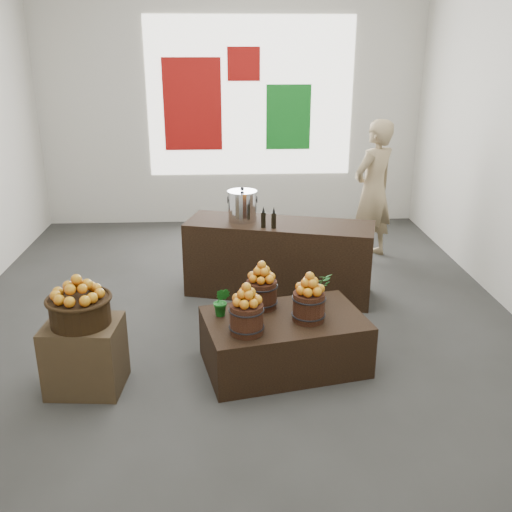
{
  "coord_description": "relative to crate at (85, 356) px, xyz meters",
  "views": [
    {
      "loc": [
        -0.08,
        -5.68,
        2.74
      ],
      "look_at": [
        0.19,
        -0.4,
        0.8
      ],
      "focal_mm": 40.0,
      "sensor_mm": 36.0,
      "label": 1
    }
  ],
  "objects": [
    {
      "name": "wicker_basket",
      "position": [
        0.0,
        0.0,
        0.41
      ],
      "size": [
        0.49,
        0.49,
        0.22
      ],
      "primitive_type": "cylinder",
      "color": "black",
      "rests_on": "crate"
    },
    {
      "name": "deco_green_right",
      "position": [
        2.2,
        4.88,
        1.4
      ],
      "size": [
        0.7,
        0.04,
        1.0
      ],
      "primitive_type": "cube",
      "color": "#11711D",
      "rests_on": "back_wall"
    },
    {
      "name": "herb_garnish_right",
      "position": [
        2.03,
        0.58,
        0.33
      ],
      "size": [
        0.34,
        0.32,
        0.3
      ],
      "primitive_type": "imported",
      "rotation": [
        0.0,
        0.0,
        0.41
      ],
      "color": "#146019",
      "rests_on": "display_table"
    },
    {
      "name": "apples_in_bucket_front_left",
      "position": [
        1.36,
        -0.0,
        0.53
      ],
      "size": [
        0.21,
        0.21,
        0.19
      ],
      "primitive_type": null,
      "color": "#960407",
      "rests_on": "apple_bucket_front_left"
    },
    {
      "name": "back_opening",
      "position": [
        1.6,
        4.89,
        1.7
      ],
      "size": [
        3.2,
        0.02,
        2.4
      ],
      "primitive_type": "cube",
      "color": "white",
      "rests_on": "back_wall"
    },
    {
      "name": "ground",
      "position": [
        1.3,
        1.41,
        -0.3
      ],
      "size": [
        7.0,
        7.0,
        0.0
      ],
      "primitive_type": "plane",
      "color": "#31312F",
      "rests_on": "ground"
    },
    {
      "name": "display_table",
      "position": [
        1.71,
        0.27,
        -0.06
      ],
      "size": [
        1.55,
        1.14,
        0.48
      ],
      "primitive_type": "cube",
      "rotation": [
        0.0,
        0.0,
        0.22
      ],
      "color": "black",
      "rests_on": "ground"
    },
    {
      "name": "apples_in_basket",
      "position": [
        0.0,
        0.0,
        0.63
      ],
      "size": [
        0.38,
        0.38,
        0.2
      ],
      "primitive_type": null,
      "color": "#960407",
      "rests_on": "wicker_basket"
    },
    {
      "name": "deco_red_left",
      "position": [
        0.7,
        4.88,
        1.6
      ],
      "size": [
        0.9,
        0.04,
        1.4
      ],
      "primitive_type": "cube",
      "color": "#990E0B",
      "rests_on": "back_wall"
    },
    {
      "name": "herb_garnish_left",
      "position": [
        1.15,
        0.33,
        0.32
      ],
      "size": [
        0.19,
        0.17,
        0.28
      ],
      "primitive_type": "imported",
      "rotation": [
        0.0,
        0.0,
        -0.36
      ],
      "color": "#146019",
      "rests_on": "display_table"
    },
    {
      "name": "crate",
      "position": [
        0.0,
        0.0,
        0.0
      ],
      "size": [
        0.65,
        0.55,
        0.61
      ],
      "primitive_type": "cube",
      "rotation": [
        0.0,
        0.0,
        -0.08
      ],
      "color": "#493722",
      "rests_on": "ground"
    },
    {
      "name": "apple_bucket_front_left",
      "position": [
        1.36,
        -0.0,
        0.31
      ],
      "size": [
        0.28,
        0.28,
        0.26
      ],
      "primitive_type": "cylinder",
      "color": "#37190F",
      "rests_on": "display_table"
    },
    {
      "name": "deco_red_upper",
      "position": [
        1.5,
        4.88,
        2.2
      ],
      "size": [
        0.5,
        0.04,
        0.5
      ],
      "primitive_type": "cube",
      "color": "#990E0B",
      "rests_on": "back_wall"
    },
    {
      "name": "apple_bucket_front_right",
      "position": [
        1.91,
        0.21,
        0.31
      ],
      "size": [
        0.28,
        0.28,
        0.26
      ],
      "primitive_type": "cylinder",
      "color": "#37190F",
      "rests_on": "display_table"
    },
    {
      "name": "apple_bucket_rear",
      "position": [
        1.51,
        0.5,
        0.31
      ],
      "size": [
        0.28,
        0.28,
        0.26
      ],
      "primitive_type": "cylinder",
      "color": "#37190F",
      "rests_on": "display_table"
    },
    {
      "name": "stock_pot_left",
      "position": [
        1.38,
        2.02,
        0.73
      ],
      "size": [
        0.33,
        0.33,
        0.33
      ],
      "primitive_type": "cylinder",
      "color": "silver",
      "rests_on": "counter"
    },
    {
      "name": "oil_cruets",
      "position": [
        1.75,
        1.7,
        0.68
      ],
      "size": [
        0.16,
        0.1,
        0.24
      ],
      "primitive_type": null,
      "rotation": [
        0.0,
        0.0,
        -0.27
      ],
      "color": "black",
      "rests_on": "counter"
    },
    {
      "name": "counter",
      "position": [
        1.8,
        1.9,
        0.13
      ],
      "size": [
        2.22,
        1.21,
        0.87
      ],
      "primitive_type": "cube",
      "rotation": [
        0.0,
        0.0,
        -0.27
      ],
      "color": "black",
      "rests_on": "ground"
    },
    {
      "name": "shopper",
      "position": [
        3.17,
        3.1,
        0.63
      ],
      "size": [
        0.82,
        0.77,
        1.88
      ],
      "primitive_type": "imported",
      "rotation": [
        0.0,
        0.0,
        3.77
      ],
      "color": "#95805B",
      "rests_on": "ground"
    },
    {
      "name": "apples_in_bucket_front_right",
      "position": [
        1.91,
        0.21,
        0.53
      ],
      "size": [
        0.21,
        0.21,
        0.19
      ],
      "primitive_type": null,
      "color": "#960407",
      "rests_on": "apple_bucket_front_right"
    },
    {
      "name": "back_wall",
      "position": [
        1.3,
        4.91,
        1.7
      ],
      "size": [
        6.0,
        0.04,
        4.0
      ],
      "primitive_type": "cube",
      "color": "beige",
      "rests_on": "ground"
    },
    {
      "name": "apples_in_bucket_rear",
      "position": [
        1.51,
        0.5,
        0.53
      ],
      "size": [
        0.21,
        0.21,
        0.19
      ],
      "primitive_type": null,
      "color": "#960407",
      "rests_on": "apple_bucket_rear"
    }
  ]
}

